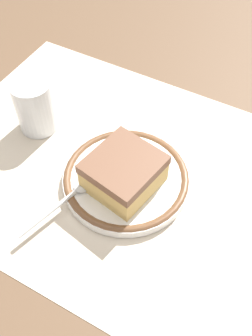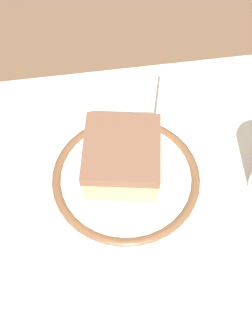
# 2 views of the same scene
# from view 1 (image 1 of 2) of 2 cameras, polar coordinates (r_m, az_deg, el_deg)

# --- Properties ---
(ground_plane) EXTENTS (2.40, 2.40, 0.00)m
(ground_plane) POSITION_cam_1_polar(r_m,az_deg,el_deg) (0.58, -2.08, 0.27)
(ground_plane) COLOR brown
(placemat) EXTENTS (0.55, 0.42, 0.00)m
(placemat) POSITION_cam_1_polar(r_m,az_deg,el_deg) (0.58, -2.08, 0.31)
(placemat) COLOR beige
(placemat) RESTS_ON ground_plane
(plate) EXTENTS (0.18, 0.18, 0.02)m
(plate) POSITION_cam_1_polar(r_m,az_deg,el_deg) (0.56, 0.00, -1.58)
(plate) COLOR white
(plate) RESTS_ON placemat
(cake_slice) EXTENTS (0.10, 0.11, 0.05)m
(cake_slice) POSITION_cam_1_polar(r_m,az_deg,el_deg) (0.53, -0.33, -0.68)
(cake_slice) COLOR #DBB76B
(cake_slice) RESTS_ON plate
(spoon) EXTENTS (0.05, 0.13, 0.01)m
(spoon) POSITION_cam_1_polar(r_m,az_deg,el_deg) (0.54, -7.83, -3.73)
(spoon) COLOR silver
(spoon) RESTS_ON plate
(cup) EXTENTS (0.06, 0.06, 0.09)m
(cup) POSITION_cam_1_polar(r_m,az_deg,el_deg) (0.63, -13.17, 8.54)
(cup) COLOR silver
(cup) RESTS_ON placemat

